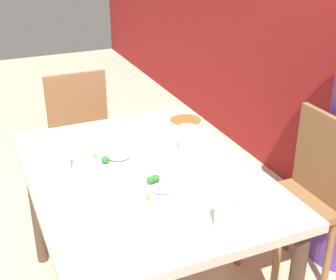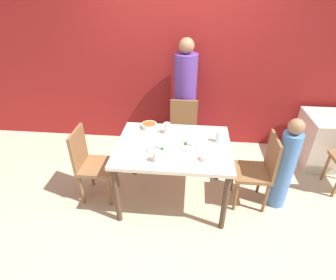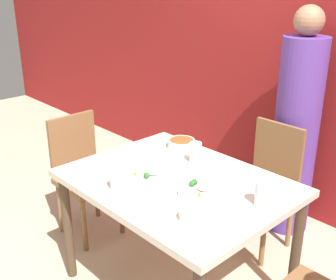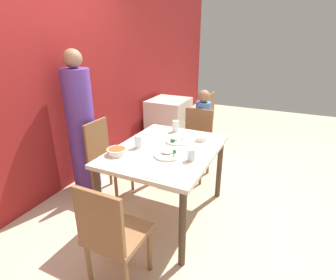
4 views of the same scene
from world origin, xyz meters
The scene contains 14 objects.
wall_back centered at (0.00, 1.42, 1.35)m, with size 10.00×0.06×2.70m.
dining_table centered at (0.00, 0.00, 0.68)m, with size 1.25×0.95×0.77m.
chair_adult_spot centered at (0.07, 0.81, 0.49)m, with size 0.40×0.40×0.91m.
chair_empty_left centered at (-0.96, -0.03, 0.49)m, with size 0.40×0.40×0.91m.
person_adult centered at (0.07, 1.14, 0.78)m, with size 0.32×0.32×1.68m.
bowl_curry centered at (-0.32, 0.35, 0.80)m, with size 0.18×0.18×0.06m.
plate_rice_adult centered at (0.20, -0.02, 0.78)m, with size 0.23×0.23×0.05m.
plate_rice_child centered at (-0.15, -0.09, 0.78)m, with size 0.26×0.26×0.05m.
bowl_rice_small centered at (0.34, -0.25, 0.80)m, with size 0.11×0.11×0.05m.
glass_water_tall centered at (-0.15, -0.32, 0.82)m, with size 0.07×0.07×0.11m.
glass_water_short centered at (0.49, 0.12, 0.83)m, with size 0.07×0.07×0.13m.
glass_water_center centered at (-0.10, 0.25, 0.83)m, with size 0.08×0.08×0.13m.
napkin_folded centered at (-0.53, -0.15, 0.77)m, with size 0.14×0.14×0.01m.
fork_steel centered at (-0.43, 0.10, 0.77)m, with size 0.18×0.04×0.01m.
Camera 3 is at (1.53, -1.51, 1.86)m, focal length 45.00 mm.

